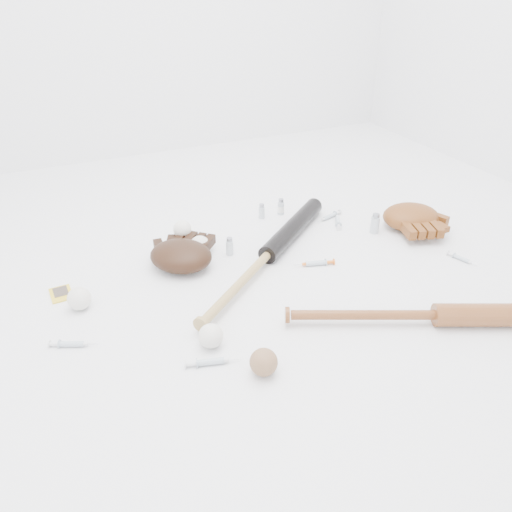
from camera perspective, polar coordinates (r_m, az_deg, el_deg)
name	(u,v)px	position (r m, az deg, el deg)	size (l,w,h in m)	color
bat_dark	(268,254)	(1.85, 1.38, 0.20)	(1.00, 0.07, 0.07)	black
bat_wood	(438,315)	(1.64, 20.05, -6.35)	(0.99, 0.07, 0.07)	brown
glove_dark	(181,255)	(1.84, -8.57, 0.06)	(0.28, 0.28, 0.10)	black
glove_tan	(411,216)	(2.20, 17.30, 4.33)	(0.28, 0.28, 0.10)	brown
trading_card	(61,294)	(1.82, -21.39, -4.05)	(0.07, 0.09, 0.01)	gold
pedestal	(183,242)	(1.99, -8.30, 1.64)	(0.07, 0.07, 0.04)	white
baseball_on_pedestal	(182,229)	(1.97, -8.42, 3.03)	(0.07, 0.07, 0.07)	white
baseball_left	(79,299)	(1.71, -19.55, -4.61)	(0.08, 0.08, 0.08)	white
baseball_upper	(200,246)	(1.91, -6.41, 1.15)	(0.08, 0.08, 0.08)	white
baseball_mid	(211,336)	(1.47, -5.18, -9.08)	(0.07, 0.07, 0.07)	white
baseball_aged	(264,362)	(1.38, 0.87, -12.04)	(0.08, 0.08, 0.08)	#8B6343
syringe_0	(211,362)	(1.43, -5.22, -11.95)	(0.17, 0.03, 0.02)	#ADBCC6
syringe_1	(316,263)	(1.86, 6.85, -0.82)	(0.17, 0.03, 0.02)	#ADBCC6
syringe_2	(338,221)	(2.18, 9.34, 3.95)	(0.16, 0.03, 0.02)	#ADBCC6
syringe_3	(461,258)	(2.03, 22.40, -0.26)	(0.13, 0.02, 0.02)	#ADBCC6
syringe_4	(330,216)	(2.22, 8.42, 4.51)	(0.16, 0.03, 0.02)	#ADBCC6
syringe_5	(72,344)	(1.58, -20.33, -9.42)	(0.16, 0.03, 0.02)	#ADBCC6
vial_0	(281,207)	(2.22, 2.86, 5.66)	(0.03, 0.03, 0.07)	silver
vial_1	(262,211)	(2.19, 0.65, 5.15)	(0.03, 0.03, 0.07)	silver
vial_2	(230,246)	(1.91, -3.03, 1.13)	(0.03, 0.03, 0.07)	silver
vial_3	(375,223)	(2.12, 13.45, 3.65)	(0.04, 0.04, 0.08)	silver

